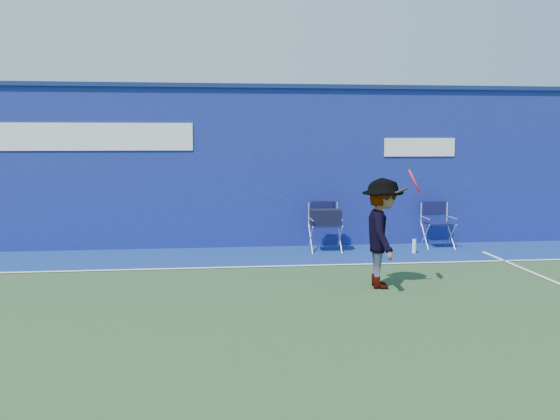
{
  "coord_description": "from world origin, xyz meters",
  "views": [
    {
      "loc": [
        -0.37,
        -6.15,
        2.05
      ],
      "look_at": [
        0.61,
        2.6,
        1.0
      ],
      "focal_mm": 38.0,
      "sensor_mm": 36.0,
      "label": 1
    }
  ],
  "objects": [
    {
      "name": "ground",
      "position": [
        0.0,
        0.0,
        0.0
      ],
      "size": [
        80.0,
        80.0,
        0.0
      ],
      "primitive_type": "plane",
      "color": "#2A4826",
      "rests_on": "ground"
    },
    {
      "name": "out_of_bounds_strip",
      "position": [
        0.0,
        4.1,
        0.0
      ],
      "size": [
        24.0,
        1.8,
        0.01
      ],
      "primitive_type": "cube",
      "color": "navy",
      "rests_on": "ground"
    },
    {
      "name": "stadium_wall",
      "position": [
        -0.0,
        5.2,
        1.55
      ],
      "size": [
        24.0,
        0.5,
        3.08
      ],
      "color": "navy",
      "rests_on": "ground"
    },
    {
      "name": "water_bottle",
      "position": [
        3.21,
        4.05,
        0.13
      ],
      "size": [
        0.07,
        0.07,
        0.26
      ],
      "primitive_type": "cylinder",
      "color": "white",
      "rests_on": "ground"
    },
    {
      "name": "directors_chair_right",
      "position": [
        3.84,
        4.55,
        0.27
      ],
      "size": [
        0.52,
        0.46,
        0.86
      ],
      "color": "silver",
      "rests_on": "ground"
    },
    {
      "name": "tennis_player",
      "position": [
        1.94,
        1.73,
        0.77
      ],
      "size": [
        0.88,
        1.04,
        1.65
      ],
      "color": "#EA4738",
      "rests_on": "ground"
    },
    {
      "name": "directors_chair_left",
      "position": [
        1.65,
        4.42,
        0.39
      ],
      "size": [
        0.54,
        0.5,
        0.91
      ],
      "color": "silver",
      "rests_on": "ground"
    },
    {
      "name": "court_lines",
      "position": [
        0.0,
        0.6,
        0.01
      ],
      "size": [
        24.0,
        12.0,
        0.01
      ],
      "color": "white",
      "rests_on": "out_of_bounds_strip"
    }
  ]
}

